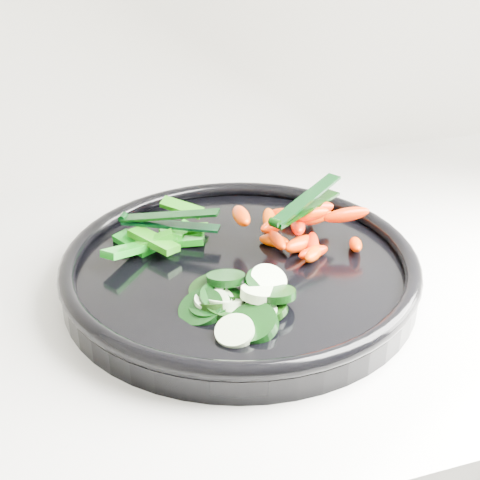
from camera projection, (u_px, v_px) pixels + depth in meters
name	position (u px, v px, depth m)	size (l,w,h in m)	color
veggie_tray	(240.00, 269.00, 0.70)	(0.44, 0.44, 0.04)	black
cucumber_pile	(233.00, 302.00, 0.63)	(0.12, 0.13, 0.04)	black
carrot_pile	(298.00, 226.00, 0.74)	(0.15, 0.14, 0.05)	red
pepper_pile	(161.00, 237.00, 0.74)	(0.13, 0.13, 0.03)	#136B0A
tong_carrot	(304.00, 205.00, 0.72)	(0.10, 0.07, 0.02)	black
tong_pepper	(167.00, 220.00, 0.74)	(0.11, 0.07, 0.02)	black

